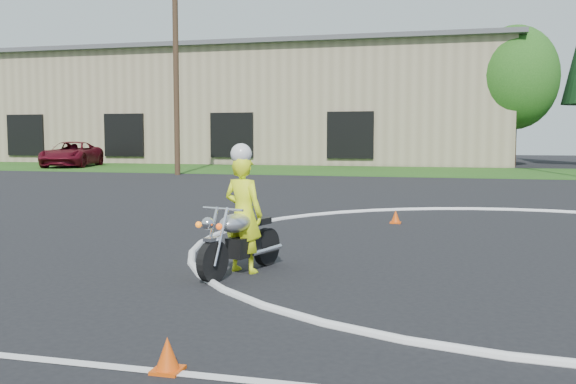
# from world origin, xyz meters

# --- Properties ---
(ground) EXTENTS (120.00, 120.00, 0.00)m
(ground) POSITION_xyz_m (0.00, 0.00, 0.00)
(ground) COLOR black
(ground) RESTS_ON ground
(grass_strip) EXTENTS (120.00, 10.00, 0.02)m
(grass_strip) POSITION_xyz_m (0.00, 27.00, 0.01)
(grass_strip) COLOR #1E4714
(grass_strip) RESTS_ON ground
(primary_motorcycle) EXTENTS (0.86, 1.87, 1.01)m
(primary_motorcycle) POSITION_xyz_m (-4.39, -0.19, 0.49)
(primary_motorcycle) COLOR black
(primary_motorcycle) RESTS_ON ground
(rider_primary_grp) EXTENTS (0.71, 0.56, 1.87)m
(rider_primary_grp) POSITION_xyz_m (-4.38, -0.06, 0.90)
(rider_primary_grp) COLOR #E7FC1A
(rider_primary_grp) RESTS_ON ground
(pickup_grp) EXTENTS (3.98, 6.19, 1.59)m
(pickup_grp) POSITION_xyz_m (-24.90, 26.87, 0.79)
(pickup_grp) COLOR #540916
(pickup_grp) RESTS_ON ground
(warehouse) EXTENTS (41.00, 17.00, 8.30)m
(warehouse) POSITION_xyz_m (-18.00, 39.99, 4.16)
(warehouse) COLOR tan
(warehouse) RESTS_ON ground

